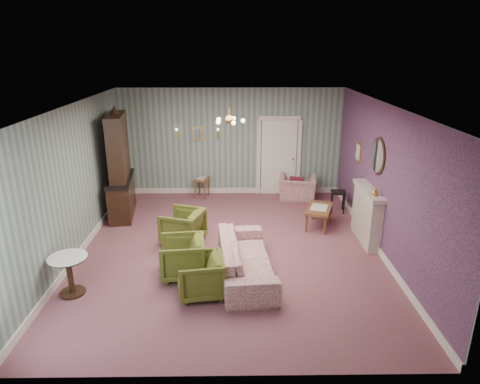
{
  "coord_description": "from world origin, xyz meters",
  "views": [
    {
      "loc": [
        0.09,
        -7.78,
        3.95
      ],
      "look_at": [
        0.2,
        0.4,
        1.1
      ],
      "focal_mm": 31.68,
      "sensor_mm": 36.0,
      "label": 1
    }
  ],
  "objects_px": {
    "dresser": "(119,163)",
    "pedestal_table": "(70,275)",
    "olive_chair_b": "(182,255)",
    "coffee_table": "(319,217)",
    "olive_chair_c": "(183,225)",
    "olive_chair_a": "(200,274)",
    "wingback_chair": "(298,184)",
    "side_table_black": "(338,202)",
    "sofa_chintz": "(246,252)",
    "fireplace": "(367,215)"
  },
  "relations": [
    {
      "from": "dresser",
      "to": "pedestal_table",
      "type": "xyz_separation_m",
      "value": [
        0.01,
        -3.5,
        -0.96
      ]
    },
    {
      "from": "fireplace",
      "to": "side_table_black",
      "type": "distance_m",
      "value": 1.67
    },
    {
      "from": "olive_chair_b",
      "to": "fireplace",
      "type": "bearing_deg",
      "value": 104.57
    },
    {
      "from": "wingback_chair",
      "to": "pedestal_table",
      "type": "distance_m",
      "value": 6.34
    },
    {
      "from": "olive_chair_c",
      "to": "coffee_table",
      "type": "bearing_deg",
      "value": 123.22
    },
    {
      "from": "wingback_chair",
      "to": "side_table_black",
      "type": "xyz_separation_m",
      "value": [
        0.87,
        -0.93,
        -0.16
      ]
    },
    {
      "from": "coffee_table",
      "to": "olive_chair_a",
      "type": "bearing_deg",
      "value": -131.99
    },
    {
      "from": "olive_chair_c",
      "to": "coffee_table",
      "type": "height_order",
      "value": "olive_chair_c"
    },
    {
      "from": "side_table_black",
      "to": "pedestal_table",
      "type": "bearing_deg",
      "value": -145.65
    },
    {
      "from": "olive_chair_a",
      "to": "dresser",
      "type": "xyz_separation_m",
      "value": [
        -2.17,
        3.56,
        0.93
      ]
    },
    {
      "from": "olive_chair_a",
      "to": "olive_chair_c",
      "type": "bearing_deg",
      "value": -174.03
    },
    {
      "from": "olive_chair_a",
      "to": "wingback_chair",
      "type": "distance_m",
      "value": 5.12
    },
    {
      "from": "coffee_table",
      "to": "side_table_black",
      "type": "bearing_deg",
      "value": 54.61
    },
    {
      "from": "wingback_chair",
      "to": "side_table_black",
      "type": "bearing_deg",
      "value": 142.87
    },
    {
      "from": "fireplace",
      "to": "coffee_table",
      "type": "xyz_separation_m",
      "value": [
        -0.85,
        0.72,
        -0.34
      ]
    },
    {
      "from": "olive_chair_c",
      "to": "pedestal_table",
      "type": "height_order",
      "value": "olive_chair_c"
    },
    {
      "from": "olive_chair_a",
      "to": "sofa_chintz",
      "type": "xyz_separation_m",
      "value": [
        0.76,
        0.65,
        0.07
      ]
    },
    {
      "from": "fireplace",
      "to": "wingback_chair",
      "type": "bearing_deg",
      "value": 112.87
    },
    {
      "from": "olive_chair_c",
      "to": "dresser",
      "type": "relative_size",
      "value": 0.3
    },
    {
      "from": "olive_chair_a",
      "to": "fireplace",
      "type": "height_order",
      "value": "fireplace"
    },
    {
      "from": "olive_chair_b",
      "to": "dresser",
      "type": "xyz_separation_m",
      "value": [
        -1.8,
        2.93,
        0.91
      ]
    },
    {
      "from": "olive_chair_b",
      "to": "side_table_black",
      "type": "relative_size",
      "value": 1.48
    },
    {
      "from": "olive_chair_a",
      "to": "fireplace",
      "type": "bearing_deg",
      "value": 112.62
    },
    {
      "from": "fireplace",
      "to": "side_table_black",
      "type": "xyz_separation_m",
      "value": [
        -0.21,
        1.63,
        -0.31
      ]
    },
    {
      "from": "wingback_chair",
      "to": "fireplace",
      "type": "relative_size",
      "value": 0.69
    },
    {
      "from": "olive_chair_b",
      "to": "pedestal_table",
      "type": "height_order",
      "value": "olive_chair_b"
    },
    {
      "from": "wingback_chair",
      "to": "olive_chair_c",
      "type": "bearing_deg",
      "value": 53.11
    },
    {
      "from": "olive_chair_b",
      "to": "coffee_table",
      "type": "xyz_separation_m",
      "value": [
        2.86,
        2.14,
        -0.16
      ]
    },
    {
      "from": "wingback_chair",
      "to": "pedestal_table",
      "type": "bearing_deg",
      "value": 55.57
    },
    {
      "from": "olive_chair_a",
      "to": "sofa_chintz",
      "type": "bearing_deg",
      "value": 121.61
    },
    {
      "from": "coffee_table",
      "to": "olive_chair_c",
      "type": "bearing_deg",
      "value": -165.32
    },
    {
      "from": "olive_chair_a",
      "to": "dresser",
      "type": "relative_size",
      "value": 0.29
    },
    {
      "from": "olive_chair_b",
      "to": "dresser",
      "type": "bearing_deg",
      "value": -154.76
    },
    {
      "from": "olive_chair_a",
      "to": "olive_chair_b",
      "type": "relative_size",
      "value": 0.95
    },
    {
      "from": "side_table_black",
      "to": "wingback_chair",
      "type": "bearing_deg",
      "value": 133.08
    },
    {
      "from": "olive_chair_a",
      "to": "coffee_table",
      "type": "height_order",
      "value": "olive_chair_a"
    },
    {
      "from": "dresser",
      "to": "pedestal_table",
      "type": "relative_size",
      "value": 3.78
    },
    {
      "from": "olive_chair_c",
      "to": "wingback_chair",
      "type": "bearing_deg",
      "value": 151.86
    },
    {
      "from": "sofa_chintz",
      "to": "pedestal_table",
      "type": "relative_size",
      "value": 3.28
    },
    {
      "from": "pedestal_table",
      "to": "wingback_chair",
      "type": "bearing_deg",
      "value": 45.78
    },
    {
      "from": "olive_chair_a",
      "to": "side_table_black",
      "type": "xyz_separation_m",
      "value": [
        3.13,
        3.67,
        -0.11
      ]
    },
    {
      "from": "olive_chair_b",
      "to": "wingback_chair",
      "type": "relative_size",
      "value": 0.82
    },
    {
      "from": "dresser",
      "to": "fireplace",
      "type": "height_order",
      "value": "dresser"
    },
    {
      "from": "side_table_black",
      "to": "pedestal_table",
      "type": "relative_size",
      "value": 0.78
    },
    {
      "from": "olive_chair_a",
      "to": "dresser",
      "type": "height_order",
      "value": "dresser"
    },
    {
      "from": "olive_chair_b",
      "to": "sofa_chintz",
      "type": "height_order",
      "value": "sofa_chintz"
    },
    {
      "from": "olive_chair_b",
      "to": "olive_chair_c",
      "type": "height_order",
      "value": "same"
    },
    {
      "from": "olive_chair_a",
      "to": "pedestal_table",
      "type": "relative_size",
      "value": 1.1
    },
    {
      "from": "olive_chair_a",
      "to": "olive_chair_b",
      "type": "bearing_deg",
      "value": -157.92
    },
    {
      "from": "olive_chair_b",
      "to": "fireplace",
      "type": "xyz_separation_m",
      "value": [
        3.71,
        1.41,
        0.18
      ]
    }
  ]
}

